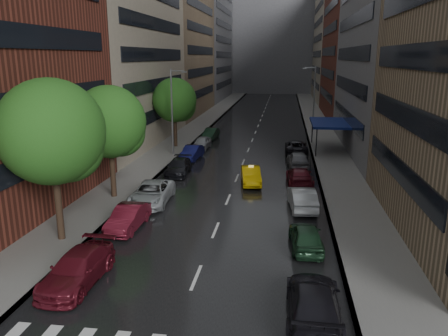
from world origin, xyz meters
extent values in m
plane|color=gray|center=(0.00, 0.00, 0.00)|extent=(220.00, 220.00, 0.00)
cube|color=black|center=(0.00, 50.00, 0.01)|extent=(14.00, 140.00, 0.01)
cube|color=gray|center=(-9.00, 50.00, 0.07)|extent=(4.00, 140.00, 0.15)
cube|color=gray|center=(9.00, 50.00, 0.07)|extent=(4.00, 140.00, 0.15)
cube|color=#937A5B|center=(-15.00, 64.00, 11.00)|extent=(8.00, 28.00, 22.00)
cube|color=slate|center=(-15.00, 94.00, 19.00)|extent=(8.00, 32.00, 38.00)
cube|color=slate|center=(15.00, 36.00, 12.00)|extent=(8.00, 28.00, 24.00)
cube|color=maroon|center=(15.00, 64.00, 18.00)|extent=(8.00, 28.00, 36.00)
cube|color=gray|center=(15.00, 94.00, 14.00)|extent=(8.00, 32.00, 28.00)
cube|color=slate|center=(0.00, 118.00, 16.00)|extent=(40.00, 14.00, 32.00)
cylinder|color=#382619|center=(-8.60, 7.19, 2.57)|extent=(0.40, 0.40, 5.13)
sphere|color=#1E5116|center=(-8.60, 7.19, 6.41)|extent=(5.86, 5.86, 5.86)
cylinder|color=#382619|center=(-8.60, 15.21, 2.32)|extent=(0.40, 0.40, 4.64)
sphere|color=#1E5116|center=(-8.60, 15.21, 5.80)|extent=(5.30, 5.30, 5.30)
cylinder|color=#382619|center=(-8.60, 34.33, 2.22)|extent=(0.40, 0.40, 4.43)
sphere|color=#1E5116|center=(-8.60, 34.33, 5.54)|extent=(5.06, 5.06, 5.06)
imported|color=yellow|center=(1.36, 20.43, 0.71)|extent=(2.14, 4.52, 1.43)
imported|color=#5D121E|center=(-5.40, 2.69, 0.75)|extent=(2.27, 5.22, 1.49)
imported|color=#5A121F|center=(-5.40, 9.48, 0.73)|extent=(1.70, 4.48, 1.46)
imported|color=#A1A7AB|center=(-5.40, 14.39, 0.77)|extent=(2.79, 5.67, 1.55)
imported|color=black|center=(-5.40, 22.58, 0.69)|extent=(2.12, 4.82, 1.38)
imported|color=#10134E|center=(-5.40, 28.46, 0.72)|extent=(1.94, 4.49, 1.44)
imported|color=#A8ABB2|center=(-5.40, 33.97, 0.70)|extent=(1.92, 4.21, 1.40)
imported|color=#173421|center=(-5.40, 40.28, 0.69)|extent=(1.78, 4.27, 1.37)
imported|color=black|center=(5.40, 1.21, 0.78)|extent=(2.25, 5.41, 1.56)
imported|color=#1A3A23|center=(5.40, 8.07, 0.72)|extent=(1.99, 4.35, 1.45)
imported|color=silver|center=(5.40, 14.74, 0.78)|extent=(2.12, 4.88, 1.56)
imported|color=maroon|center=(5.40, 20.64, 0.73)|extent=(2.35, 5.13, 1.45)
imported|color=slate|center=(5.40, 26.53, 0.80)|extent=(2.28, 4.84, 1.60)
imported|color=black|center=(5.40, 33.03, 0.73)|extent=(2.49, 5.26, 1.45)
cylinder|color=gray|center=(-7.80, 30.00, 4.65)|extent=(0.18, 0.18, 9.00)
cube|color=gray|center=(-6.40, 30.00, 8.85)|extent=(0.50, 0.22, 0.16)
cylinder|color=gray|center=(7.80, 45.00, 4.65)|extent=(0.18, 0.18, 9.00)
cube|color=gray|center=(6.40, 45.00, 8.85)|extent=(0.50, 0.22, 0.16)
cube|color=navy|center=(9.00, 35.00, 3.15)|extent=(4.00, 8.00, 0.25)
cylinder|color=black|center=(7.40, 31.20, 1.65)|extent=(0.12, 0.12, 3.00)
cylinder|color=black|center=(7.40, 38.80, 1.65)|extent=(0.12, 0.12, 3.00)
camera|label=1|loc=(3.98, -14.82, 10.42)|focal=35.00mm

